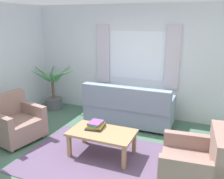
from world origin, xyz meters
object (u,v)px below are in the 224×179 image
object	(u,v)px
armchair_left	(14,122)
potted_plant	(53,91)
armchair_right	(196,166)
coffee_table	(102,135)
couch	(128,108)
book_stack_on_table	(96,125)

from	to	relation	value
armchair_left	potted_plant	size ratio (longest dim) A/B	0.77
armchair_right	coffee_table	distance (m)	1.56
couch	armchair_left	xyz separation A→B (m)	(-1.80, -1.50, -0.01)
couch	armchair_left	world-z (taller)	couch
coffee_table	armchair_left	bearing A→B (deg)	-176.81
armchair_right	potted_plant	distance (m)	4.12
armchair_left	armchair_right	world-z (taller)	same
coffee_table	book_stack_on_table	distance (m)	0.22
couch	potted_plant	bearing A→B (deg)	-5.60
couch	armchair_left	bearing A→B (deg)	39.89
armchair_left	armchair_right	distance (m)	3.34
couch	coffee_table	distance (m)	1.40
armchair_left	couch	bearing A→B (deg)	-37.94
couch	coffee_table	xyz separation A→B (m)	(0.01, -1.40, 0.01)
armchair_left	coffee_table	size ratio (longest dim) A/B	0.90
armchair_left	coffee_table	world-z (taller)	armchair_left
book_stack_on_table	potted_plant	size ratio (longest dim) A/B	0.27
armchair_left	coffee_table	bearing A→B (deg)	-74.63
book_stack_on_table	potted_plant	distance (m)	2.47
couch	book_stack_on_table	size ratio (longest dim) A/B	5.34
coffee_table	potted_plant	distance (m)	2.66
coffee_table	armchair_right	bearing A→B (deg)	-11.34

